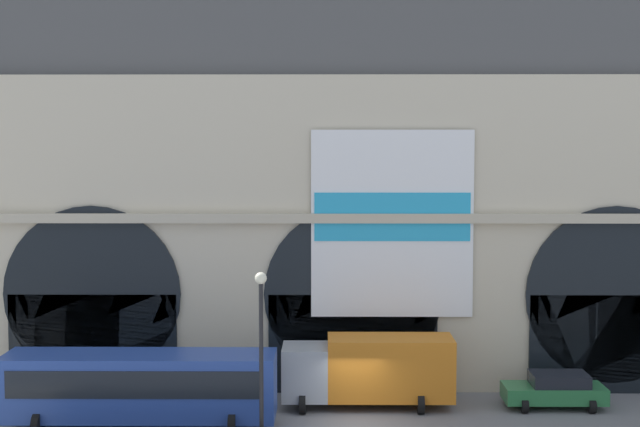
% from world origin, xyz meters
% --- Properties ---
extents(ground_plane, '(200.00, 200.00, 0.00)m').
position_xyz_m(ground_plane, '(0.00, 0.00, 0.00)').
color(ground_plane, slate).
extents(station_building, '(50.92, 4.77, 19.46)m').
position_xyz_m(station_building, '(0.04, 7.20, 9.39)').
color(station_building, beige).
rests_on(station_building, ground).
extents(bus_midwest, '(11.00, 3.25, 3.10)m').
position_xyz_m(bus_midwest, '(-8.80, -0.53, 1.78)').
color(bus_midwest, '#28479E').
rests_on(bus_midwest, ground).
extents(box_truck_center, '(7.50, 2.91, 3.12)m').
position_xyz_m(box_truck_center, '(0.69, 2.62, 1.70)').
color(box_truck_center, '#ADB2B7').
rests_on(box_truck_center, ground).
extents(car_mideast, '(4.40, 2.22, 1.55)m').
position_xyz_m(car_mideast, '(8.84, 2.55, 0.80)').
color(car_mideast, '#2D7A42').
rests_on(car_mideast, ground).
extents(street_lamp_quayside, '(0.44, 0.44, 6.90)m').
position_xyz_m(street_lamp_quayside, '(-3.63, -3.80, 4.41)').
color(street_lamp_quayside, black).
rests_on(street_lamp_quayside, ground).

